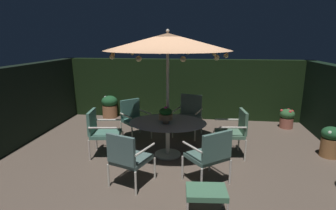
{
  "coord_description": "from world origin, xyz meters",
  "views": [
    {
      "loc": [
        0.6,
        -5.23,
        2.45
      ],
      "look_at": [
        -0.1,
        0.19,
        1.11
      ],
      "focal_mm": 28.65,
      "sensor_mm": 36.0,
      "label": 1
    }
  ],
  "objects": [
    {
      "name": "ground_plane",
      "position": [
        0.0,
        0.0,
        -0.01
      ],
      "size": [
        7.71,
        6.5,
        0.02
      ],
      "primitive_type": "cube",
      "color": "brown"
    },
    {
      "name": "hedge_backdrop_rear",
      "position": [
        0.0,
        3.1,
        0.93
      ],
      "size": [
        7.71,
        0.3,
        1.86
      ],
      "primitive_type": "cube",
      "color": "black",
      "rests_on": "ground_plane"
    },
    {
      "name": "hedge_backdrop_left",
      "position": [
        -3.71,
        0.0,
        0.93
      ],
      "size": [
        0.3,
        6.5,
        1.86
      ],
      "primitive_type": "cube",
      "color": "black",
      "rests_on": "ground_plane"
    },
    {
      "name": "patio_dining_table",
      "position": [
        -0.1,
        0.14,
        0.63
      ],
      "size": [
        1.64,
        1.32,
        0.76
      ],
      "color": "silver",
      "rests_on": "ground_plane"
    },
    {
      "name": "patio_umbrella",
      "position": [
        -0.1,
        0.14,
        2.4
      ],
      "size": [
        2.54,
        2.54,
        2.64
      ],
      "color": "silver",
      "rests_on": "ground_plane"
    },
    {
      "name": "centerpiece_planter",
      "position": [
        -0.12,
        0.03,
        0.95
      ],
      "size": [
        0.29,
        0.29,
        0.35
      ],
      "color": "tan",
      "rests_on": "patio_dining_table"
    },
    {
      "name": "patio_chair_north",
      "position": [
        -0.6,
        -1.2,
        0.54
      ],
      "size": [
        0.77,
        0.79,
        0.97
      ],
      "color": "silver",
      "rests_on": "ground_plane"
    },
    {
      "name": "patio_chair_northeast",
      "position": [
        0.78,
        -0.98,
        0.58
      ],
      "size": [
        0.86,
        0.85,
        0.99
      ],
      "color": "silver",
      "rests_on": "ground_plane"
    },
    {
      "name": "patio_chair_east",
      "position": [
        1.31,
        0.3,
        0.59
      ],
      "size": [
        0.66,
        0.65,
        1.01
      ],
      "color": "silver",
      "rests_on": "ground_plane"
    },
    {
      "name": "patio_chair_southeast",
      "position": [
        0.28,
        1.51,
        0.59
      ],
      "size": [
        0.77,
        0.77,
        1.04
      ],
      "color": "silver",
      "rests_on": "ground_plane"
    },
    {
      "name": "patio_chair_south",
      "position": [
        -1.1,
        1.14,
        0.54
      ],
      "size": [
        0.83,
        0.83,
        0.96
      ],
      "color": "silver",
      "rests_on": "ground_plane"
    },
    {
      "name": "patio_chair_southwest",
      "position": [
        -1.51,
        -0.04,
        0.58
      ],
      "size": [
        0.71,
        0.67,
        1.0
      ],
      "color": "silver",
      "rests_on": "ground_plane"
    },
    {
      "name": "ottoman_footrest",
      "position": [
        0.71,
        -1.81,
        0.34
      ],
      "size": [
        0.61,
        0.46,
        0.39
      ],
      "color": "silver",
      "rests_on": "ground_plane"
    },
    {
      "name": "potted_plant_right_near",
      "position": [
        3.01,
        2.4,
        0.3
      ],
      "size": [
        0.4,
        0.4,
        0.54
      ],
      "color": "#AA5E4C",
      "rests_on": "ground_plane"
    },
    {
      "name": "potted_plant_front_corner",
      "position": [
        -2.32,
        2.79,
        0.37
      ],
      "size": [
        0.5,
        0.5,
        0.7
      ],
      "color": "#AB6F49",
      "rests_on": "ground_plane"
    },
    {
      "name": "potted_plant_back_left",
      "position": [
        3.35,
        0.51,
        0.35
      ],
      "size": [
        0.41,
        0.41,
        0.66
      ],
      "color": "#A46D3F",
      "rests_on": "ground_plane"
    }
  ]
}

